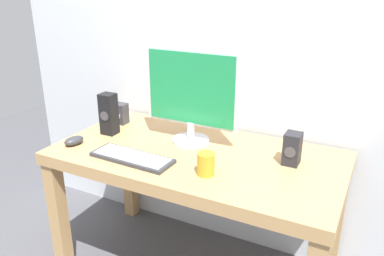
{
  "coord_description": "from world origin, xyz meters",
  "views": [
    {
      "loc": [
        0.74,
        -1.51,
        1.49
      ],
      "look_at": [
        -0.03,
        0.0,
        0.83
      ],
      "focal_mm": 36.62,
      "sensor_mm": 36.0,
      "label": 1
    }
  ],
  "objects_px": {
    "monitor": "(191,94)",
    "coffee_mug": "(206,164)",
    "desk": "(197,170)",
    "audio_controller": "(120,113)",
    "speaker_left": "(109,114)",
    "mouse": "(74,141)",
    "speaker_right": "(292,149)",
    "keyboard_primary": "(132,157)"
  },
  "relations": [
    {
      "from": "coffee_mug",
      "to": "speaker_left",
      "type": "bearing_deg",
      "value": 164.02
    },
    {
      "from": "monitor",
      "to": "coffee_mug",
      "type": "xyz_separation_m",
      "value": [
        0.21,
        -0.29,
        -0.2
      ]
    },
    {
      "from": "monitor",
      "to": "audio_controller",
      "type": "relative_size",
      "value": 4.14
    },
    {
      "from": "desk",
      "to": "speaker_left",
      "type": "xyz_separation_m",
      "value": [
        -0.52,
        0.01,
        0.2
      ]
    },
    {
      "from": "keyboard_primary",
      "to": "speaker_left",
      "type": "distance_m",
      "value": 0.37
    },
    {
      "from": "coffee_mug",
      "to": "desk",
      "type": "bearing_deg",
      "value": 126.21
    },
    {
      "from": "desk",
      "to": "audio_controller",
      "type": "height_order",
      "value": "audio_controller"
    },
    {
      "from": "audio_controller",
      "to": "desk",
      "type": "bearing_deg",
      "value": -15.84
    },
    {
      "from": "mouse",
      "to": "speaker_right",
      "type": "height_order",
      "value": "speaker_right"
    },
    {
      "from": "monitor",
      "to": "coffee_mug",
      "type": "distance_m",
      "value": 0.41
    },
    {
      "from": "speaker_right",
      "to": "coffee_mug",
      "type": "distance_m",
      "value": 0.4
    },
    {
      "from": "speaker_right",
      "to": "speaker_left",
      "type": "bearing_deg",
      "value": -175.22
    },
    {
      "from": "monitor",
      "to": "audio_controller",
      "type": "bearing_deg",
      "value": 174.04
    },
    {
      "from": "desk",
      "to": "keyboard_primary",
      "type": "height_order",
      "value": "keyboard_primary"
    },
    {
      "from": "speaker_right",
      "to": "audio_controller",
      "type": "relative_size",
      "value": 1.26
    },
    {
      "from": "coffee_mug",
      "to": "audio_controller",
      "type": "bearing_deg",
      "value": 154.0
    },
    {
      "from": "speaker_left",
      "to": "audio_controller",
      "type": "xyz_separation_m",
      "value": [
        -0.04,
        0.15,
        -0.05
      ]
    },
    {
      "from": "desk",
      "to": "speaker_right",
      "type": "distance_m",
      "value": 0.46
    },
    {
      "from": "speaker_left",
      "to": "audio_controller",
      "type": "height_order",
      "value": "speaker_left"
    },
    {
      "from": "mouse",
      "to": "speaker_left",
      "type": "distance_m",
      "value": 0.23
    },
    {
      "from": "audio_controller",
      "to": "coffee_mug",
      "type": "relative_size",
      "value": 1.18
    },
    {
      "from": "speaker_right",
      "to": "audio_controller",
      "type": "xyz_separation_m",
      "value": [
        -0.99,
        0.07,
        -0.01
      ]
    },
    {
      "from": "audio_controller",
      "to": "mouse",
      "type": "bearing_deg",
      "value": -93.34
    },
    {
      "from": "desk",
      "to": "audio_controller",
      "type": "bearing_deg",
      "value": 164.16
    },
    {
      "from": "coffee_mug",
      "to": "keyboard_primary",
      "type": "bearing_deg",
      "value": -176.34
    },
    {
      "from": "monitor",
      "to": "mouse",
      "type": "relative_size",
      "value": 4.61
    },
    {
      "from": "desk",
      "to": "monitor",
      "type": "distance_m",
      "value": 0.37
    },
    {
      "from": "audio_controller",
      "to": "speaker_left",
      "type": "bearing_deg",
      "value": -73.67
    },
    {
      "from": "desk",
      "to": "speaker_left",
      "type": "relative_size",
      "value": 6.23
    },
    {
      "from": "monitor",
      "to": "keyboard_primary",
      "type": "relative_size",
      "value": 1.21
    },
    {
      "from": "monitor",
      "to": "speaker_left",
      "type": "distance_m",
      "value": 0.47
    },
    {
      "from": "monitor",
      "to": "mouse",
      "type": "height_order",
      "value": "monitor"
    },
    {
      "from": "desk",
      "to": "keyboard_primary",
      "type": "relative_size",
      "value": 3.43
    },
    {
      "from": "desk",
      "to": "monitor",
      "type": "bearing_deg",
      "value": 127.46
    },
    {
      "from": "speaker_left",
      "to": "mouse",
      "type": "bearing_deg",
      "value": -108.0
    },
    {
      "from": "keyboard_primary",
      "to": "speaker_left",
      "type": "xyz_separation_m",
      "value": [
        -0.29,
        0.21,
        0.1
      ]
    },
    {
      "from": "keyboard_primary",
      "to": "audio_controller",
      "type": "height_order",
      "value": "audio_controller"
    },
    {
      "from": "monitor",
      "to": "desk",
      "type": "bearing_deg",
      "value": -52.54
    },
    {
      "from": "monitor",
      "to": "audio_controller",
      "type": "distance_m",
      "value": 0.52
    },
    {
      "from": "keyboard_primary",
      "to": "speaker_right",
      "type": "bearing_deg",
      "value": 23.64
    },
    {
      "from": "speaker_right",
      "to": "audio_controller",
      "type": "height_order",
      "value": "speaker_right"
    },
    {
      "from": "speaker_left",
      "to": "coffee_mug",
      "type": "bearing_deg",
      "value": -15.98
    }
  ]
}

